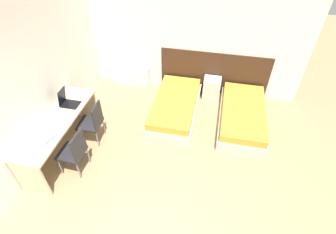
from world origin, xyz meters
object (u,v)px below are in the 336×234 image
object	(u,v)px
bed_near_door	(242,115)
nightstand	(212,88)
bed_near_window	(175,106)
chair_near_laptop	(93,121)
laptop	(68,101)
chair_near_notebook	(74,151)

from	to	relation	value
bed_near_door	nightstand	xyz separation A→B (m)	(-0.73, 0.77, 0.07)
bed_near_window	chair_near_laptop	xyz separation A→B (m)	(-1.38, -1.14, 0.31)
bed_near_door	chair_near_laptop	size ratio (longest dim) A/B	2.13
laptop	nightstand	bearing A→B (deg)	35.24
chair_near_laptop	chair_near_notebook	distance (m)	0.74
bed_near_window	laptop	distance (m)	2.22
bed_near_door	chair_near_laptop	bearing A→B (deg)	-158.11
chair_near_notebook	laptop	distance (m)	1.01
nightstand	chair_near_laptop	xyz separation A→B (m)	(-2.10, -1.90, 0.24)
nightstand	bed_near_window	bearing A→B (deg)	-133.43
chair_near_notebook	laptop	world-z (taller)	laptop
nightstand	chair_near_laptop	bearing A→B (deg)	-137.85
chair_near_notebook	bed_near_window	bearing A→B (deg)	56.29
bed_near_window	bed_near_door	xyz separation A→B (m)	(1.45, 0.00, 0.00)
nightstand	laptop	distance (m)	3.20
chair_near_laptop	bed_near_door	bearing A→B (deg)	19.50
bed_near_door	chair_near_laptop	world-z (taller)	chair_near_laptop
chair_near_laptop	laptop	world-z (taller)	laptop
nightstand	chair_near_laptop	world-z (taller)	chair_near_laptop
bed_near_door	nightstand	distance (m)	1.06
bed_near_window	bed_near_door	bearing A→B (deg)	0.00
bed_near_door	chair_near_notebook	bearing A→B (deg)	-146.39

